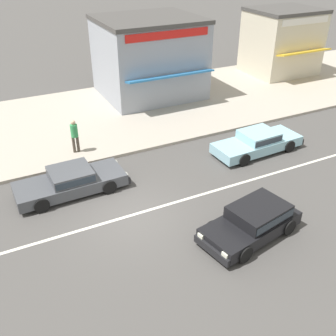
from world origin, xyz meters
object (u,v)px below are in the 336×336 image
sedan_pale_blue_0 (258,142)px  hatchback_black_4 (253,220)px  pedestrian_mid_kerb (74,134)px  shopfront_corner_warung (282,41)px  shopfront_mid_block (149,57)px  sedan_dark_grey_3 (71,181)px

sedan_pale_blue_0 → hatchback_black_4: 6.41m
sedan_pale_blue_0 → pedestrian_mid_kerb: size_ratio=2.82×
hatchback_black_4 → shopfront_corner_warung: bearing=47.4°
sedan_pale_blue_0 → shopfront_mid_block: bearing=99.0°
pedestrian_mid_kerb → shopfront_mid_block: shopfront_mid_block is taller
sedan_dark_grey_3 → shopfront_mid_block: 11.96m
hatchback_black_4 → pedestrian_mid_kerb: size_ratio=2.41×
pedestrian_mid_kerb → shopfront_corner_warung: size_ratio=0.34×
shopfront_corner_warung → sedan_pale_blue_0: bearing=-134.2°
sedan_dark_grey_3 → shopfront_corner_warung: shopfront_corner_warung is taller
sedan_pale_blue_0 → pedestrian_mid_kerb: 8.90m
shopfront_corner_warung → sedan_dark_grey_3: bearing=-154.0°
shopfront_corner_warung → shopfront_mid_block: size_ratio=0.78×
sedan_pale_blue_0 → pedestrian_mid_kerb: pedestrian_mid_kerb is taller
hatchback_black_4 → shopfront_mid_block: 14.88m
sedan_pale_blue_0 → sedan_dark_grey_3: size_ratio=1.02×
sedan_pale_blue_0 → shopfront_mid_block: 9.89m
sedan_dark_grey_3 → pedestrian_mid_kerb: 3.32m
sedan_pale_blue_0 → shopfront_corner_warung: 13.45m
sedan_dark_grey_3 → pedestrian_mid_kerb: pedestrian_mid_kerb is taller
hatchback_black_4 → shopfront_corner_warung: 19.80m
sedan_pale_blue_0 → hatchback_black_4: size_ratio=1.17×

